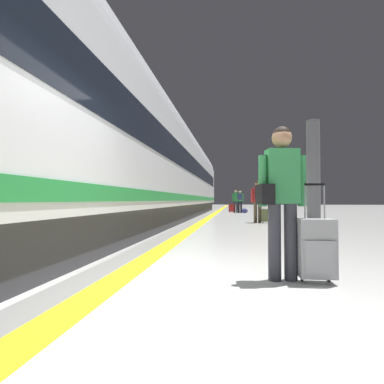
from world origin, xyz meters
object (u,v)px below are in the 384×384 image
passenger_near (258,198)px  passenger_far (236,199)px  suitcase_near (266,215)px  duffel_bag_mid (245,211)px  suitcase_far (231,208)px  traveller_foreground (281,191)px  passenger_mid (240,199)px  rolling_suitcase_foreground (317,248)px  platform_pillar (313,176)px  high_speed_train (155,163)px

passenger_near → passenger_far: passenger_far is taller
passenger_near → suitcase_near: 0.77m
duffel_bag_mid → suitcase_far: 1.15m
traveller_foreground → passenger_near: (0.39, 8.96, -0.01)m
suitcase_near → passenger_mid: passenger_mid is taller
rolling_suitcase_foreground → duffel_bag_mid: rolling_suitcase_foreground is taller
traveller_foreground → passenger_mid: 18.41m
duffel_bag_mid → traveller_foreground: bearing=-90.5°
duffel_bag_mid → suitcase_far: size_ratio=0.73×
passenger_mid → platform_pillar: bearing=-78.5°
rolling_suitcase_foreground → duffel_bag_mid: size_ratio=2.47×
passenger_near → passenger_mid: (-0.55, 9.45, -0.02)m
suitcase_near → platform_pillar: size_ratio=0.26×
rolling_suitcase_foreground → suitcase_near: rolling_suitcase_foreground is taller
platform_pillar → passenger_near: bearing=134.5°
platform_pillar → traveller_foreground: bearing=-106.3°
rolling_suitcase_foreground → passenger_mid: bearing=91.6°
duffel_bag_mid → rolling_suitcase_foreground: bearing=-89.4°
traveller_foreground → suitcase_far: 18.98m
traveller_foreground → rolling_suitcase_foreground: traveller_foreground is taller
high_speed_train → suitcase_far: bearing=72.4°
traveller_foreground → platform_pillar: bearing=73.7°
high_speed_train → passenger_near: high_speed_train is taller
passenger_mid → suitcase_far: bearing=138.0°
suitcase_near → suitcase_far: size_ratio=1.56×
high_speed_train → suitcase_far: (3.12, 9.83, -2.18)m
traveller_foreground → passenger_far: bearing=91.3°
rolling_suitcase_foreground → passenger_near: bearing=89.8°
suitcase_near → platform_pillar: (1.40, -1.60, 1.42)m
passenger_far → platform_pillar: bearing=-77.9°
passenger_mid → suitcase_far: 1.04m
passenger_near → platform_pillar: platform_pillar is taller
traveller_foreground → high_speed_train: bearing=113.1°
traveller_foreground → suitcase_far: size_ratio=2.89×
traveller_foreground → platform_pillar: 7.54m
suitcase_near → passenger_far: size_ratio=0.56×
suitcase_near → passenger_mid: 9.66m
passenger_mid → platform_pillar: platform_pillar is taller
traveller_foreground → passenger_mid: traveller_foreground is taller
traveller_foreground → passenger_far: traveller_foreground is taller
suitcase_far → passenger_mid: bearing=-42.0°
rolling_suitcase_foreground → platform_pillar: bearing=76.5°
suitcase_near → platform_pillar: platform_pillar is taller
suitcase_near → passenger_mid: (-0.87, 9.60, 0.67)m
suitcase_near → duffel_bag_mid: suitcase_near is taller
traveller_foreground → suitcase_far: (-0.77, 18.95, -0.68)m
rolling_suitcase_foreground → duffel_bag_mid: 18.35m
passenger_near → suitcase_near: (0.32, -0.15, -0.69)m
suitcase_near → platform_pillar: 2.56m
platform_pillar → suitcase_near: bearing=131.2°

